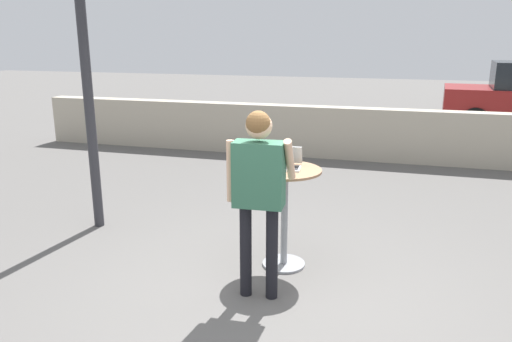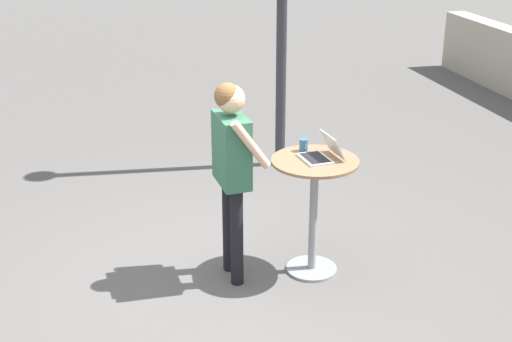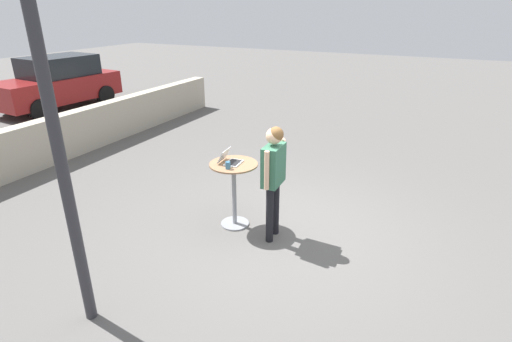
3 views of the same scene
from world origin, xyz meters
The scene contains 8 objects.
ground_plane centered at (0.00, 0.00, 0.00)m, with size 50.00×50.00×0.00m, color #5B5956.
pavement_kerb centered at (0.00, 5.78, 0.50)m, with size 13.00×0.35×1.00m.
cafe_table centered at (-0.08, 0.81, 0.71)m, with size 0.74×0.74×1.05m.
laptop centered at (-0.09, 0.87, 1.10)m, with size 0.33×0.35×0.21m.
coffee_mug centered at (-0.30, 0.79, 1.11)m, with size 0.11×0.07×0.11m.
standing_person centered at (-0.17, 0.12, 1.12)m, with size 0.59×0.40×1.74m.
parked_car_near_street centered at (4.19, 9.90, 0.86)m, with size 4.12×2.06×1.72m.
street_lamp centered at (-2.61, 1.29, 2.88)m, with size 0.32×0.32×4.49m.
Camera 3 is at (-4.98, -1.95, 3.28)m, focal length 28.00 mm.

